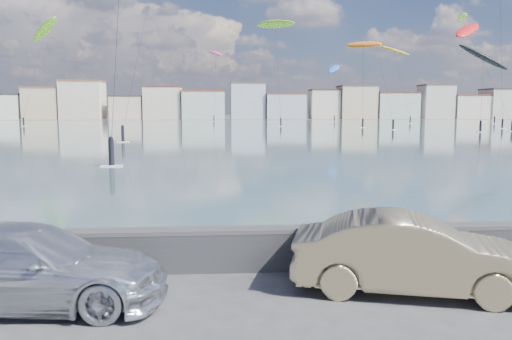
{
  "coord_description": "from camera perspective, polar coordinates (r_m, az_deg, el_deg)",
  "views": [
    {
      "loc": [
        0.09,
        -8.5,
        3.72
      ],
      "look_at": [
        1.0,
        4.0,
        2.2
      ],
      "focal_mm": 35.0,
      "sensor_mm": 36.0,
      "label": 1
    }
  ],
  "objects": [
    {
      "name": "ground",
      "position": [
        9.28,
        -4.57,
        -16.75
      ],
      "size": [
        700.0,
        700.0,
        0.0
      ],
      "primitive_type": "plane",
      "color": "#333335",
      "rests_on": "ground"
    },
    {
      "name": "bay_water",
      "position": [
        100.07,
        -4.22,
        4.77
      ],
      "size": [
        500.0,
        177.0,
        0.0
      ],
      "primitive_type": "cube",
      "color": "#3A565C",
      "rests_on": "ground"
    },
    {
      "name": "far_shore_strip",
      "position": [
        208.53,
        -4.2,
        5.88
      ],
      "size": [
        500.0,
        60.0,
        0.0
      ],
      "primitive_type": "cube",
      "color": "#4C473D",
      "rests_on": "ground"
    },
    {
      "name": "seawall",
      "position": [
        11.63,
        -4.51,
        -8.76
      ],
      "size": [
        400.0,
        0.36,
        1.08
      ],
      "color": "#28282B",
      "rests_on": "ground"
    },
    {
      "name": "far_buildings",
      "position": [
        194.52,
        -3.83,
        7.58
      ],
      "size": [
        240.79,
        13.26,
        14.6
      ],
      "color": "beige",
      "rests_on": "ground"
    },
    {
      "name": "car_silver",
      "position": [
        10.58,
        -24.71,
        -9.94
      ],
      "size": [
        5.41,
        2.47,
        1.53
      ],
      "primitive_type": "imported",
      "rotation": [
        0.0,
        0.0,
        1.51
      ],
      "color": "silver",
      "rests_on": "ground"
    },
    {
      "name": "car_champagne",
      "position": [
        10.77,
        17.42,
        -9.16
      ],
      "size": [
        5.1,
        2.85,
        1.59
      ],
      "primitive_type": "imported",
      "rotation": [
        0.0,
        0.0,
        1.32
      ],
      "color": "tan",
      "rests_on": "ground"
    },
    {
      "name": "kitesurfer_1",
      "position": [
        114.09,
        12.17,
        13.77
      ],
      "size": [
        7.87,
        13.84,
        19.28
      ],
      "color": "orange",
      "rests_on": "ground"
    },
    {
      "name": "kitesurfer_3",
      "position": [
        98.02,
        24.52,
        11.57
      ],
      "size": [
        9.01,
        9.09,
        15.59
      ],
      "color": "black",
      "rests_on": "ground"
    },
    {
      "name": "kitesurfer_4",
      "position": [
        139.73,
        -23.02,
        14.49
      ],
      "size": [
        9.22,
        19.61,
        26.98
      ],
      "color": "#8CD826",
      "rests_on": "ground"
    },
    {
      "name": "kitesurfer_7",
      "position": [
        165.49,
        8.89,
        11.3
      ],
      "size": [
        6.84,
        11.95,
        18.92
      ],
      "color": "blue",
      "rests_on": "ground"
    },
    {
      "name": "kitesurfer_8",
      "position": [
        156.45,
        22.51,
        15.69
      ],
      "size": [
        7.84,
        18.26,
        30.36
      ],
      "color": "#8CD826",
      "rests_on": "ground"
    },
    {
      "name": "kitesurfer_10",
      "position": [
        123.3,
        2.19,
        16.24
      ],
      "size": [
        10.36,
        15.89,
        25.26
      ],
      "color": "#8CD826",
      "rests_on": "ground"
    },
    {
      "name": "kitesurfer_12",
      "position": [
        166.66,
        -4.62,
        13.05
      ],
      "size": [
        5.53,
        13.08,
        23.61
      ],
      "color": "#E5338C",
      "rests_on": "ground"
    },
    {
      "name": "kitesurfer_15",
      "position": [
        106.38,
        23.06,
        14.38
      ],
      "size": [
        8.72,
        16.0,
        21.29
      ],
      "color": "red",
      "rests_on": "ground"
    },
    {
      "name": "kitesurfer_18",
      "position": [
        146.96,
        15.53,
        12.95
      ],
      "size": [
        9.05,
        9.35,
        22.12
      ],
      "color": "#BF8C19",
      "rests_on": "ground"
    }
  ]
}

